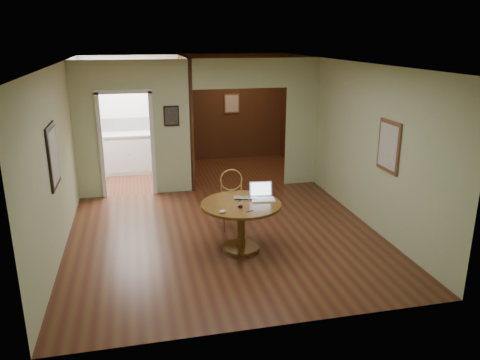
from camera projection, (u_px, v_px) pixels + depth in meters
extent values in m
plane|color=#492015|center=(226.00, 237.00, 7.59)|extent=(5.00, 5.00, 0.00)
plane|color=white|center=(224.00, 67.00, 6.78)|extent=(5.00, 5.00, 0.00)
plane|color=#BCC79A|center=(271.00, 215.00, 4.86)|extent=(5.00, 0.00, 5.00)
plane|color=#BCC79A|center=(53.00, 166.00, 6.66)|extent=(0.00, 5.00, 5.00)
plane|color=#BCC79A|center=(373.00, 148.00, 7.71)|extent=(0.00, 5.00, 5.00)
cube|color=#BCC79A|center=(86.00, 132.00, 9.04)|extent=(0.50, 2.70, 0.04)
cube|color=#BCC79A|center=(172.00, 128.00, 9.39)|extent=(0.80, 2.70, 0.04)
cube|color=#BCC79A|center=(301.00, 123.00, 9.97)|extent=(0.70, 2.70, 0.04)
plane|color=white|center=(133.00, 114.00, 11.09)|extent=(2.70, 0.00, 2.70)
plane|color=#381A10|center=(232.00, 107.00, 12.08)|extent=(2.70, 0.00, 2.70)
cube|color=#381A10|center=(185.00, 117.00, 10.64)|extent=(0.08, 2.50, 2.70)
cube|color=black|center=(53.00, 156.00, 6.62)|extent=(0.03, 0.70, 0.90)
cube|color=brown|center=(389.00, 146.00, 7.20)|extent=(0.03, 0.60, 0.80)
cube|color=black|center=(171.00, 116.00, 9.29)|extent=(0.30, 0.03, 0.40)
cube|color=silver|center=(232.00, 103.00, 12.04)|extent=(0.40, 0.03, 0.50)
cube|color=white|center=(134.00, 124.00, 11.15)|extent=(2.00, 0.02, 0.32)
cylinder|color=brown|center=(241.00, 248.00, 7.16)|extent=(0.56, 0.56, 0.05)
cylinder|color=brown|center=(241.00, 227.00, 7.06)|extent=(0.12, 0.12, 0.65)
cylinder|color=brown|center=(241.00, 204.00, 6.95)|extent=(1.20, 1.20, 0.04)
cylinder|color=#A6823A|center=(232.00, 203.00, 7.83)|extent=(0.47, 0.47, 0.03)
cylinder|color=#A6823A|center=(224.00, 219.00, 7.73)|extent=(0.03, 0.03, 0.45)
cylinder|color=#A6823A|center=(242.00, 218.00, 7.77)|extent=(0.03, 0.03, 0.45)
cylinder|color=#A6823A|center=(223.00, 213.00, 8.02)|extent=(0.03, 0.03, 0.45)
cylinder|color=#A6823A|center=(240.00, 212.00, 8.05)|extent=(0.03, 0.03, 0.45)
cylinder|color=#A6823A|center=(221.00, 190.00, 7.89)|extent=(0.03, 0.03, 0.36)
cylinder|color=#A6823A|center=(241.00, 189.00, 7.93)|extent=(0.03, 0.03, 0.36)
torus|color=#A6823A|center=(231.00, 180.00, 7.87)|extent=(0.39, 0.07, 0.39)
cube|color=white|center=(263.00, 199.00, 7.08)|extent=(0.38, 0.28, 0.02)
cube|color=silver|center=(264.00, 200.00, 7.05)|extent=(0.31, 0.16, 0.00)
cube|color=white|center=(261.00, 189.00, 7.18)|extent=(0.35, 0.10, 0.23)
cube|color=#96A4BF|center=(261.00, 189.00, 7.17)|extent=(0.31, 0.08, 0.19)
imported|color=silver|center=(246.00, 199.00, 7.08)|extent=(0.39, 0.30, 0.03)
ellipsoid|color=white|center=(222.00, 212.00, 6.56)|extent=(0.10, 0.06, 0.04)
cylinder|color=#0C0F54|center=(250.00, 211.00, 6.62)|extent=(0.13, 0.05, 0.01)
cube|color=white|center=(136.00, 154.00, 11.08)|extent=(2.00, 0.55, 0.90)
cube|color=silver|center=(134.00, 134.00, 10.94)|extent=(2.06, 0.60, 0.04)
sphere|color=#B20C0C|center=(129.00, 155.00, 10.76)|extent=(0.03, 0.03, 0.03)
sphere|color=#B20C0C|center=(173.00, 152.00, 10.97)|extent=(0.03, 0.03, 0.03)
ellipsoid|color=#CAB394|center=(167.00, 125.00, 11.05)|extent=(0.34, 0.30, 0.31)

